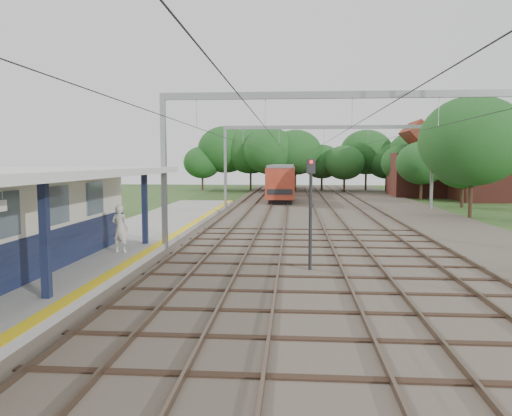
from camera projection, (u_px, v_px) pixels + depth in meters
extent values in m
cube|color=#473D33|center=(338.00, 216.00, 36.61)|extent=(18.00, 90.00, 0.10)
cube|color=gray|center=(103.00, 251.00, 21.57)|extent=(5.00, 52.00, 0.35)
cube|color=yellow|center=(153.00, 247.00, 21.38)|extent=(0.45, 52.00, 0.01)
cube|color=#111835|center=(18.00, 264.00, 14.52)|extent=(0.06, 18.00, 1.40)
cube|color=slate|center=(16.00, 213.00, 14.38)|extent=(0.05, 16.00, 1.30)
cube|color=#111835|center=(45.00, 239.00, 13.34)|extent=(0.22, 0.22, 3.20)
cube|color=#111835|center=(145.00, 208.00, 22.28)|extent=(0.22, 0.22, 3.20)
cube|color=brown|center=(227.00, 213.00, 37.21)|extent=(0.07, 88.00, 0.15)
cube|color=brown|center=(246.00, 213.00, 37.10)|extent=(0.07, 88.00, 0.15)
cube|color=brown|center=(267.00, 214.00, 36.98)|extent=(0.07, 88.00, 0.15)
cube|color=brown|center=(286.00, 214.00, 36.88)|extent=(0.07, 88.00, 0.15)
cube|color=brown|center=(317.00, 214.00, 36.71)|extent=(0.07, 88.00, 0.15)
cube|color=brown|center=(337.00, 214.00, 36.60)|extent=(0.07, 88.00, 0.15)
cube|color=brown|center=(367.00, 214.00, 36.44)|extent=(0.07, 88.00, 0.15)
cube|color=brown|center=(387.00, 215.00, 36.33)|extent=(0.07, 88.00, 0.15)
cube|color=gray|center=(164.00, 173.00, 22.07)|extent=(0.22, 0.22, 7.00)
cube|color=gray|center=(360.00, 95.00, 21.12)|extent=(17.00, 0.20, 0.30)
cube|color=gray|center=(225.00, 168.00, 41.92)|extent=(0.22, 0.22, 7.00)
cube|color=gray|center=(432.00, 168.00, 40.65)|extent=(0.22, 0.22, 7.00)
cube|color=gray|center=(328.00, 127.00, 40.98)|extent=(17.00, 0.20, 0.30)
cylinder|color=black|center=(236.00, 141.00, 36.66)|extent=(0.02, 88.00, 0.02)
cylinder|color=black|center=(277.00, 141.00, 36.44)|extent=(0.02, 88.00, 0.02)
cylinder|color=black|center=(328.00, 141.00, 36.16)|extent=(0.02, 88.00, 0.02)
cylinder|color=black|center=(378.00, 141.00, 35.89)|extent=(0.02, 88.00, 0.02)
cylinder|color=#382619|center=(215.00, 181.00, 68.30)|extent=(0.28, 0.28, 2.88)
ellipsoid|color=#19461B|center=(215.00, 155.00, 67.98)|extent=(6.72, 6.72, 5.76)
cylinder|color=#382619|center=(260.00, 181.00, 69.86)|extent=(0.28, 0.28, 2.52)
ellipsoid|color=#19461B|center=(260.00, 159.00, 69.57)|extent=(5.88, 5.88, 5.04)
cylinder|color=#382619|center=(303.00, 180.00, 66.40)|extent=(0.28, 0.28, 3.24)
ellipsoid|color=#19461B|center=(303.00, 150.00, 66.03)|extent=(7.56, 7.56, 6.48)
cylinder|color=#382619|center=(347.00, 181.00, 67.96)|extent=(0.28, 0.28, 2.70)
ellipsoid|color=#19461B|center=(347.00, 157.00, 67.65)|extent=(6.30, 6.30, 5.40)
cylinder|color=#382619|center=(451.00, 193.00, 43.65)|extent=(0.28, 0.28, 2.52)
ellipsoid|color=#19461B|center=(452.00, 158.00, 43.37)|extent=(5.88, 5.88, 5.04)
cylinder|color=#382619|center=(413.00, 183.00, 59.48)|extent=(0.28, 0.28, 2.88)
ellipsoid|color=#19461B|center=(414.00, 154.00, 59.16)|extent=(6.72, 6.72, 5.76)
cube|color=brown|center=(492.00, 179.00, 51.02)|extent=(7.00, 6.00, 4.50)
cube|color=maroon|center=(493.00, 148.00, 50.72)|extent=(4.99, 6.12, 4.99)
cube|color=brown|center=(427.00, 175.00, 57.32)|extent=(8.00, 6.00, 5.00)
cube|color=maroon|center=(427.00, 145.00, 57.01)|extent=(5.52, 6.12, 5.52)
imported|color=beige|center=(120.00, 228.00, 20.23)|extent=(0.78, 0.59, 1.94)
cube|color=black|center=(282.00, 196.00, 53.33)|extent=(2.15, 15.34, 0.44)
cube|color=maroon|center=(282.00, 181.00, 53.18)|extent=(2.69, 16.67, 2.88)
cube|color=black|center=(282.00, 178.00, 53.15)|extent=(2.73, 15.34, 0.83)
cube|color=slate|center=(282.00, 166.00, 53.03)|extent=(2.47, 16.67, 0.28)
cube|color=black|center=(285.00, 188.00, 70.48)|extent=(2.15, 15.34, 0.44)
cube|color=maroon|center=(285.00, 176.00, 70.32)|extent=(2.69, 16.67, 2.88)
cube|color=black|center=(285.00, 174.00, 70.30)|extent=(2.73, 15.34, 0.83)
cube|color=slate|center=(285.00, 165.00, 70.18)|extent=(2.47, 16.67, 0.28)
cylinder|color=black|center=(310.00, 221.00, 17.99)|extent=(0.15, 0.15, 3.75)
cube|color=black|center=(311.00, 166.00, 17.81)|extent=(0.32, 0.25, 0.52)
sphere|color=red|center=(311.00, 162.00, 17.70)|extent=(0.13, 0.13, 0.13)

